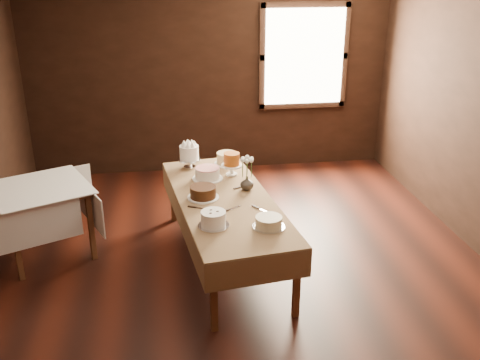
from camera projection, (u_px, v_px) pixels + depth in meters
name	position (u px, v px, depth m)	size (l,w,h in m)	color
floor	(243.00, 279.00, 5.17)	(5.00, 6.00, 0.01)	black
wall_back	(211.00, 73.00, 7.37)	(5.00, 0.02, 2.80)	black
window	(304.00, 57.00, 7.42)	(1.10, 0.05, 1.30)	#FFEABF
display_table	(225.00, 203.00, 5.23)	(1.17, 2.36, 0.70)	#51311F
side_table	(41.00, 195.00, 5.36)	(1.18, 1.18, 0.76)	#51311F
cake_meringue	(189.00, 158.00, 5.92)	(0.25, 0.25, 0.27)	silver
cake_speckled	(227.00, 159.00, 6.05)	(0.31, 0.31, 0.14)	white
cake_lattice	(207.00, 174.00, 5.64)	(0.33, 0.33, 0.12)	white
cake_caramel	(232.00, 165.00, 5.73)	(0.23, 0.23, 0.26)	white
cake_chocolate	(203.00, 193.00, 5.19)	(0.31, 0.31, 0.12)	white
cake_swirl	(213.00, 219.00, 4.64)	(0.31, 0.31, 0.14)	silver
cake_cream	(269.00, 223.00, 4.62)	(0.29, 0.29, 0.10)	silver
cake_server_a	(235.00, 208.00, 5.00)	(0.24, 0.03, 0.01)	silver
cake_server_b	(265.00, 211.00, 4.93)	(0.24, 0.03, 0.01)	silver
cake_server_c	(210.00, 189.00, 5.42)	(0.24, 0.03, 0.01)	silver
cake_server_d	(247.00, 185.00, 5.50)	(0.24, 0.03, 0.01)	silver
cake_server_e	(204.00, 209.00, 4.98)	(0.24, 0.03, 0.01)	silver
flower_vase	(247.00, 183.00, 5.38)	(0.14, 0.14, 0.14)	#2D2823
flower_bouquet	(247.00, 165.00, 5.31)	(0.14, 0.14, 0.20)	white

